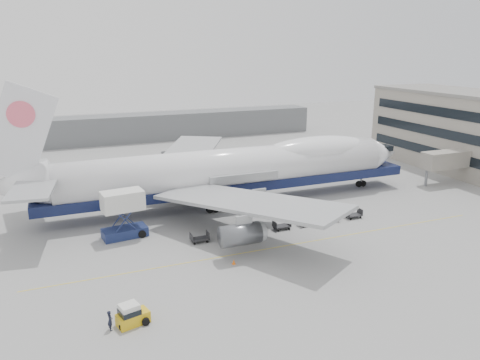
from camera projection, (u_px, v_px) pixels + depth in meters
name	position (u px, v px, depth m)	size (l,w,h in m)	color
ground	(261.00, 230.00, 63.57)	(260.00, 260.00, 0.00)	gray
apron_line	(282.00, 246.00, 58.22)	(60.00, 0.15, 0.01)	gold
hangar	(114.00, 129.00, 121.37)	(110.00, 8.00, 7.00)	slate
airliner	(234.00, 169.00, 72.96)	(67.00, 55.30, 19.98)	white
catering_truck	(123.00, 212.00, 60.27)	(5.93, 4.41, 6.24)	navy
baggage_tug	(132.00, 315.00, 41.61)	(3.08, 2.16, 2.05)	gold
ground_worker	(110.00, 320.00, 40.77)	(0.68, 0.45, 1.87)	black
traffic_cone	(234.00, 262.00, 53.41)	(0.39, 0.39, 0.57)	orange
dolly_0	(200.00, 238.00, 59.38)	(2.30, 1.35, 1.30)	#2D2D30
dolly_1	(228.00, 234.00, 60.79)	(2.30, 1.35, 1.30)	#2D2D30
dolly_2	(256.00, 230.00, 62.20)	(2.30, 1.35, 1.30)	#2D2D30
dolly_3	(282.00, 226.00, 63.61)	(2.30, 1.35, 1.30)	#2D2D30
dolly_4	(307.00, 222.00, 65.03)	(2.30, 1.35, 1.30)	#2D2D30
dolly_5	(331.00, 218.00, 66.44)	(2.30, 1.35, 1.30)	#2D2D30
dolly_6	(354.00, 214.00, 67.85)	(2.30, 1.35, 1.30)	#2D2D30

